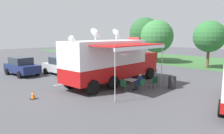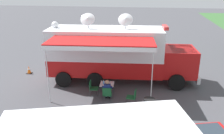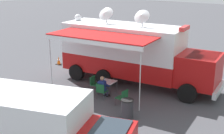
# 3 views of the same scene
# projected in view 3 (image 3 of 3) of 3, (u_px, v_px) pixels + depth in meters

# --- Properties ---
(ground_plane) EXTENTS (100.00, 100.00, 0.00)m
(ground_plane) POSITION_uv_depth(u_px,v_px,m) (122.00, 81.00, 19.17)
(ground_plane) COLOR #47474C
(lot_stripe) EXTENTS (0.49, 4.79, 0.01)m
(lot_stripe) POSITION_uv_depth(u_px,v_px,m) (135.00, 67.00, 21.81)
(lot_stripe) COLOR silver
(lot_stripe) RESTS_ON ground
(command_truck) EXTENTS (5.45, 9.65, 4.53)m
(command_truck) POSITION_uv_depth(u_px,v_px,m) (133.00, 52.00, 18.21)
(command_truck) COLOR #B71414
(command_truck) RESTS_ON ground
(folding_table) EXTENTS (0.86, 0.86, 0.73)m
(folding_table) POSITION_uv_depth(u_px,v_px,m) (108.00, 82.00, 16.95)
(folding_table) COLOR silver
(folding_table) RESTS_ON ground
(water_bottle) EXTENTS (0.07, 0.07, 0.22)m
(water_bottle) POSITION_uv_depth(u_px,v_px,m) (104.00, 79.00, 16.92)
(water_bottle) COLOR #4C99D8
(water_bottle) RESTS_ON folding_table
(folding_chair_at_table) EXTENTS (0.52, 0.52, 0.87)m
(folding_chair_at_table) POSITION_uv_depth(u_px,v_px,m) (101.00, 90.00, 16.29)
(folding_chair_at_table) COLOR #19562D
(folding_chair_at_table) RESTS_ON ground
(folding_chair_beside_table) EXTENTS (0.52, 0.52, 0.87)m
(folding_chair_beside_table) POSITION_uv_depth(u_px,v_px,m) (94.00, 83.00, 17.38)
(folding_chair_beside_table) COLOR #19562D
(folding_chair_beside_table) RESTS_ON ground
(folding_chair_spare_by_truck) EXTENTS (0.53, 0.53, 0.87)m
(folding_chair_spare_by_truck) POSITION_uv_depth(u_px,v_px,m) (123.00, 97.00, 15.45)
(folding_chair_spare_by_truck) COLOR #19562D
(folding_chair_spare_by_truck) RESTS_ON ground
(seated_responder) EXTENTS (0.68, 0.58, 1.25)m
(seated_responder) POSITION_uv_depth(u_px,v_px,m) (103.00, 87.00, 16.40)
(seated_responder) COLOR navy
(seated_responder) RESTS_ON ground
(trash_bin) EXTENTS (0.57, 0.57, 0.91)m
(trash_bin) POSITION_uv_depth(u_px,v_px,m) (127.00, 109.00, 14.22)
(trash_bin) COLOR #2D2D33
(trash_bin) RESTS_ON ground
(traffic_cone) EXTENTS (0.36, 0.36, 0.58)m
(traffic_cone) POSITION_uv_depth(u_px,v_px,m) (59.00, 61.00, 22.45)
(traffic_cone) COLOR black
(traffic_cone) RESTS_ON ground
(support_truck) EXTENTS (3.84, 7.10, 2.70)m
(support_truck) POSITION_uv_depth(u_px,v_px,m) (26.00, 129.00, 10.48)
(support_truck) COLOR white
(support_truck) RESTS_ON ground
(car_behind_truck) EXTENTS (4.35, 2.31, 1.76)m
(car_behind_truck) POSITION_uv_depth(u_px,v_px,m) (145.00, 37.00, 27.59)
(car_behind_truck) COLOR navy
(car_behind_truck) RESTS_ON ground
(car_far_corner) EXTENTS (4.30, 2.21, 1.76)m
(car_far_corner) POSITION_uv_depth(u_px,v_px,m) (164.00, 46.00, 24.12)
(car_far_corner) COLOR #B2B5BA
(car_far_corner) RESTS_ON ground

